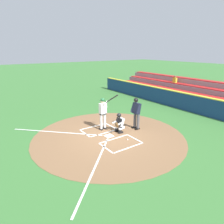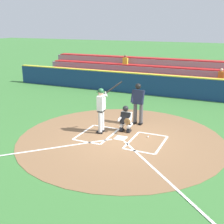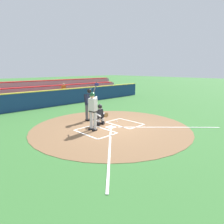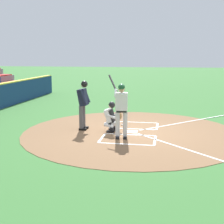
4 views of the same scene
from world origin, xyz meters
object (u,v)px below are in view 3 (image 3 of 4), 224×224
Objects in this scene: batter at (93,108)px; baseball at (117,121)px; plate_umpire at (89,102)px; catcher at (100,114)px.

baseball is (-1.91, -0.24, -1.06)m from batter.
batter is 28.76× the size of baseball.
batter is 2.20m from baseball.
batter is at bearing 57.77° from plate_umpire.
plate_umpire is at bearing -56.23° from baseball.
catcher is 1.21m from baseball.
catcher is 0.61× the size of plate_umpire.
plate_umpire is 25.20× the size of baseball.
plate_umpire is at bearing -96.95° from catcher.
baseball is at bearing 166.52° from catcher.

